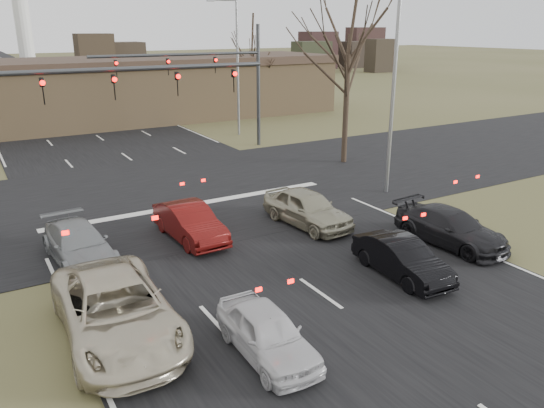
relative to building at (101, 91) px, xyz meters
The scene contains 17 objects.
ground 38.15m from the building, 93.01° to the right, with size 360.00×360.00×0.00m, color #4A4A27.
road_main 22.25m from the building, 95.19° to the left, with size 14.00×300.00×0.02m, color black.
road_cross 23.24m from the building, 94.97° to the right, with size 200.00×14.00×0.02m, color black.
building is the anchor object (origin of this frame).
mast_arm_near 26.14m from the building, 106.13° to the right, with size 12.12×0.24×8.00m.
mast_arm_far 15.75m from the building, 74.42° to the right, with size 11.12×0.24×8.00m.
streetlight_right_near 28.97m from the building, 76.31° to the right, with size 2.34×0.25×10.00m.
streetlight_right_far 13.53m from the building, 56.35° to the right, with size 2.34×0.25×10.00m.
tree_right_near 24.57m from the building, 67.75° to the right, with size 6.90×6.90×11.50m.
tree_right_far 14.01m from the building, 12.99° to the right, with size 5.40×5.40×9.00m.
car_silver_suv 35.24m from the building, 103.12° to the right, with size 2.68×5.80×1.61m, color beige.
car_white_sedan 37.32m from the building, 97.71° to the right, with size 1.46×3.62×1.23m, color silver.
car_black_hatch 35.40m from the building, 88.38° to the right, with size 1.33×3.82×1.26m, color black.
car_charcoal_sedan 34.59m from the building, 82.51° to the right, with size 1.85×4.56×1.32m, color black.
car_grey_ahead 29.88m from the building, 105.24° to the right, with size 1.80×4.44×1.29m, color gray.
car_red_ahead 29.13m from the building, 97.39° to the right, with size 1.45×4.15×1.37m, color #530D0B.
car_silver_ahead 29.91m from the building, 88.08° to the right, with size 1.76×4.38×1.49m, color #9C987E.
Camera 1 is at (-8.68, -8.80, 7.78)m, focal length 35.00 mm.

